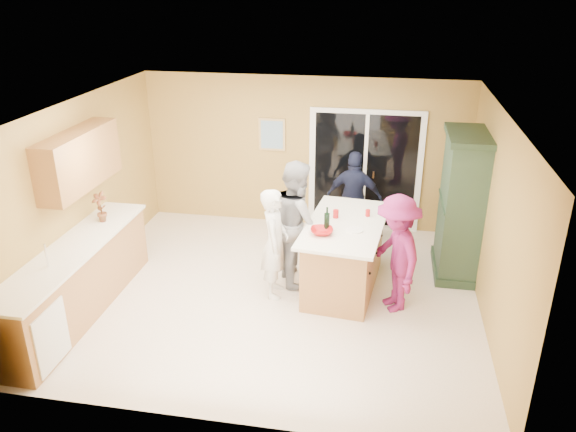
% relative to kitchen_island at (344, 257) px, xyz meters
% --- Properties ---
extents(floor, '(5.50, 5.50, 0.00)m').
position_rel_kitchen_island_xyz_m(floor, '(-0.90, -0.37, -0.46)').
color(floor, white).
rests_on(floor, ground).
extents(ceiling, '(5.50, 5.00, 0.10)m').
position_rel_kitchen_island_xyz_m(ceiling, '(-0.90, -0.37, 2.14)').
color(ceiling, white).
rests_on(ceiling, wall_back).
extents(wall_back, '(5.50, 0.10, 2.60)m').
position_rel_kitchen_island_xyz_m(wall_back, '(-0.90, 2.13, 0.84)').
color(wall_back, '#DDBA5B').
rests_on(wall_back, ground).
extents(wall_front, '(5.50, 0.10, 2.60)m').
position_rel_kitchen_island_xyz_m(wall_front, '(-0.90, -2.87, 0.84)').
color(wall_front, '#DDBA5B').
rests_on(wall_front, ground).
extents(wall_left, '(0.10, 5.00, 2.60)m').
position_rel_kitchen_island_xyz_m(wall_left, '(-3.65, -0.37, 0.84)').
color(wall_left, '#DDBA5B').
rests_on(wall_left, ground).
extents(wall_right, '(0.10, 5.00, 2.60)m').
position_rel_kitchen_island_xyz_m(wall_right, '(1.85, -0.37, 0.84)').
color(wall_right, '#DDBA5B').
rests_on(wall_right, ground).
extents(left_cabinet_run, '(0.65, 3.05, 1.24)m').
position_rel_kitchen_island_xyz_m(left_cabinet_run, '(-3.35, -1.42, -0.00)').
color(left_cabinet_run, '#A77141').
rests_on(left_cabinet_run, floor).
extents(upper_cabinets, '(0.35, 1.60, 0.75)m').
position_rel_kitchen_island_xyz_m(upper_cabinets, '(-3.48, -0.57, 1.41)').
color(upper_cabinets, '#A77141').
rests_on(upper_cabinets, wall_left).
extents(sliding_door, '(1.90, 0.07, 2.10)m').
position_rel_kitchen_island_xyz_m(sliding_door, '(0.15, 2.09, 0.59)').
color(sliding_door, white).
rests_on(sliding_door, floor).
extents(framed_picture, '(0.46, 0.04, 0.56)m').
position_rel_kitchen_island_xyz_m(framed_picture, '(-1.45, 2.11, 1.14)').
color(framed_picture, tan).
rests_on(framed_picture, wall_back).
extents(kitchen_island, '(1.21, 1.97, 0.99)m').
position_rel_kitchen_island_xyz_m(kitchen_island, '(0.00, 0.00, 0.00)').
color(kitchen_island, '#A77141').
rests_on(kitchen_island, floor).
extents(green_hutch, '(0.61, 1.16, 2.13)m').
position_rel_kitchen_island_xyz_m(green_hutch, '(1.59, 0.75, 0.57)').
color(green_hutch, '#223725').
rests_on(green_hutch, floor).
extents(woman_white, '(0.42, 0.60, 1.55)m').
position_rel_kitchen_island_xyz_m(woman_white, '(-0.92, -0.36, 0.31)').
color(woman_white, silver).
rests_on(woman_white, floor).
extents(woman_grey, '(0.96, 1.07, 1.79)m').
position_rel_kitchen_island_xyz_m(woman_grey, '(-0.69, 0.12, 0.43)').
color(woman_grey, '#9C9C9E').
rests_on(woman_grey, floor).
extents(woman_navy, '(0.94, 0.47, 1.55)m').
position_rel_kitchen_island_xyz_m(woman_navy, '(0.03, 1.49, 0.31)').
color(woman_navy, '#181E35').
rests_on(woman_navy, floor).
extents(woman_magenta, '(0.94, 1.18, 1.59)m').
position_rel_kitchen_island_xyz_m(woman_magenta, '(0.70, -0.43, 0.33)').
color(woman_magenta, '#8C1E66').
rests_on(woman_magenta, floor).
extents(serving_bowl, '(0.33, 0.33, 0.07)m').
position_rel_kitchen_island_xyz_m(serving_bowl, '(-0.28, -0.40, 0.56)').
color(serving_bowl, '#B21315').
rests_on(serving_bowl, kitchen_island).
extents(tulip_vase, '(0.26, 0.21, 0.44)m').
position_rel_kitchen_island_xyz_m(tulip_vase, '(-3.35, -0.43, 0.70)').
color(tulip_vase, red).
rests_on(tulip_vase, left_cabinet_run).
extents(tumbler_near, '(0.08, 0.08, 0.12)m').
position_rel_kitchen_island_xyz_m(tumbler_near, '(-0.15, 0.16, 0.58)').
color(tumbler_near, '#B21315').
rests_on(tumbler_near, kitchen_island).
extents(tumbler_far, '(0.08, 0.08, 0.10)m').
position_rel_kitchen_island_xyz_m(tumbler_far, '(0.28, 0.30, 0.57)').
color(tumbler_far, '#B21315').
rests_on(tumbler_far, kitchen_island).
extents(wine_bottle, '(0.07, 0.07, 0.32)m').
position_rel_kitchen_island_xyz_m(wine_bottle, '(-0.23, -0.26, 0.65)').
color(wine_bottle, black).
rests_on(wine_bottle, kitchen_island).
extents(white_plate, '(0.29, 0.29, 0.02)m').
position_rel_kitchen_island_xyz_m(white_plate, '(0.14, -0.22, 0.53)').
color(white_plate, white).
rests_on(white_plate, kitchen_island).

